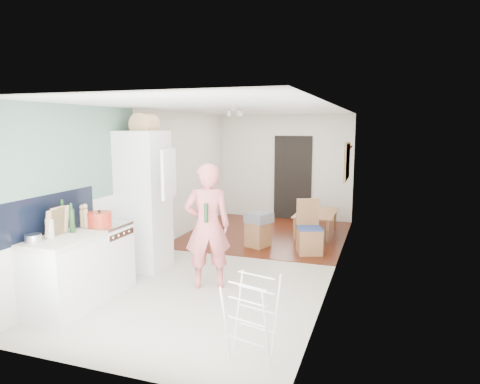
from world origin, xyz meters
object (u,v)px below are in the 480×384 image
Objects in this scene: dining_chair at (310,227)px; stool at (258,235)px; person at (207,215)px; drying_rack at (252,319)px; dining_table at (317,225)px.

stool is at bearing 151.23° from dining_chair.
dining_chair is at bearing -145.17° from person.
person reaches higher than drying_rack.
stool is (-0.98, 0.13, -0.25)m from dining_chair.
drying_rack is at bearing 98.49° from person.
person is 4.38× the size of stool.
dining_chair is (0.07, -1.36, 0.27)m from dining_table.
stool reaches higher than dining_table.
stool is at bearing 143.89° from dining_table.
dining_chair reaches higher than dining_table.
drying_rack reaches higher than stool.
dining_chair is 1.02m from stool.
dining_table is (1.01, 3.35, -0.82)m from person.
person reaches higher than stool.
drying_rack is at bearing -74.50° from stool.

